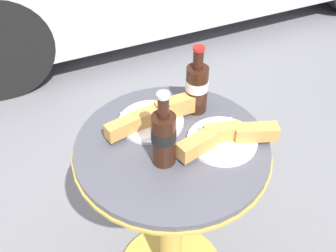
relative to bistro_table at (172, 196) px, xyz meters
The scene contains 5 objects.
bistro_table is the anchor object (origin of this frame).
cola_bottle_left 0.38m from the bistro_table, 40.77° to the left, with size 0.07×0.07×0.23m.
cola_bottle_right 0.34m from the bistro_table, 134.06° to the right, with size 0.07×0.07×0.24m.
lunch_plate_near 0.30m from the bistro_table, 23.71° to the right, with size 0.32×0.21×0.06m.
lunch_plate_far 0.29m from the bistro_table, 96.56° to the left, with size 0.32×0.20×0.07m.
Camera 1 is at (-0.38, -0.82, 1.60)m, focal length 45.00 mm.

